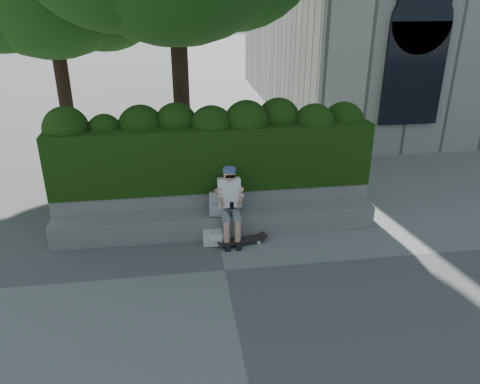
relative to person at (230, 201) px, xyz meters
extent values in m
plane|color=slate|center=(-0.22, -1.07, -0.75)|extent=(80.00, 80.00, 0.00)
cube|color=gray|center=(-0.22, 0.18, -0.53)|extent=(6.00, 0.45, 0.45)
cube|color=gray|center=(-0.22, 0.66, -0.38)|extent=(6.00, 0.50, 0.75)
cube|color=black|center=(-0.22, 0.88, 0.60)|extent=(6.00, 1.00, 1.20)
cylinder|color=black|center=(-0.71, 3.09, 0.99)|extent=(0.37, 0.37, 3.49)
cylinder|color=black|center=(-3.59, 4.69, 0.67)|extent=(0.34, 0.34, 2.85)
cube|color=slate|center=(0.00, 0.13, -0.19)|extent=(0.36, 0.26, 0.22)
cube|color=white|center=(0.00, 0.06, 0.15)|extent=(0.40, 0.32, 0.55)
sphere|color=tan|center=(0.00, -0.01, 0.51)|extent=(0.21, 0.21, 0.21)
cylinder|color=#54639A|center=(0.00, 0.01, 0.60)|extent=(0.23, 0.23, 0.06)
cube|color=black|center=(0.00, -0.29, 0.05)|extent=(0.07, 0.02, 0.13)
cylinder|color=tan|center=(-0.10, -0.31, -0.51)|extent=(0.11, 0.11, 0.47)
cylinder|color=tan|center=(0.10, -0.31, -0.51)|extent=(0.11, 0.11, 0.47)
cube|color=black|center=(-0.10, -0.37, -0.70)|extent=(0.10, 0.26, 0.10)
cube|color=black|center=(0.10, -0.37, -0.70)|extent=(0.10, 0.26, 0.10)
cube|color=black|center=(0.19, -0.27, -0.67)|extent=(0.85, 0.36, 0.02)
cylinder|color=silver|center=(-0.08, -0.41, -0.72)|extent=(0.06, 0.04, 0.06)
cylinder|color=silver|center=(-0.11, -0.24, -0.72)|extent=(0.06, 0.04, 0.06)
cylinder|color=silver|center=(0.49, -0.30, -0.72)|extent=(0.06, 0.04, 0.06)
cylinder|color=silver|center=(0.45, -0.13, -0.72)|extent=(0.06, 0.04, 0.06)
cube|color=#B6B7BC|center=(-0.21, 0.08, -0.08)|extent=(0.32, 0.21, 0.44)
cube|color=silver|center=(-0.33, -0.15, -0.64)|extent=(0.36, 0.26, 0.23)
camera|label=1|loc=(-0.92, -7.57, 3.56)|focal=35.00mm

